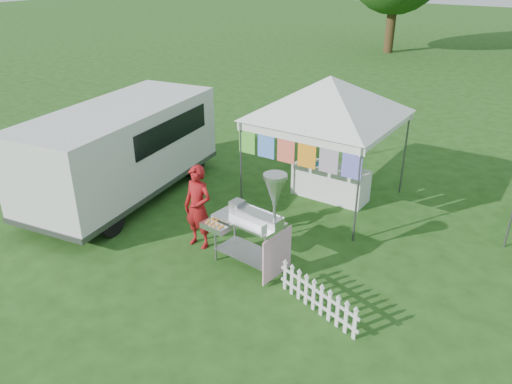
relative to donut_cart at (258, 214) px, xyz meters
The scene contains 7 objects.
ground 1.25m from the donut_cart, 163.58° to the right, with size 120.00×120.00×0.00m, color #1F4413.
canopy_main 3.85m from the donut_cart, 95.90° to the left, with size 4.24×4.24×3.45m.
donut_cart is the anchor object (origin of this frame).
vendor 1.51m from the donut_cart, behind, with size 0.63×0.42×1.73m, color maroon.
cargo_van 4.61m from the donut_cart, 167.31° to the left, with size 2.95×5.60×2.22m.
picket_fence 1.83m from the donut_cart, 18.16° to the right, with size 1.72×0.59×0.56m.
display_table 3.68m from the donut_cart, 94.20° to the left, with size 1.80×0.70×0.79m, color white.
Camera 1 is at (4.73, -6.46, 5.37)m, focal length 35.00 mm.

